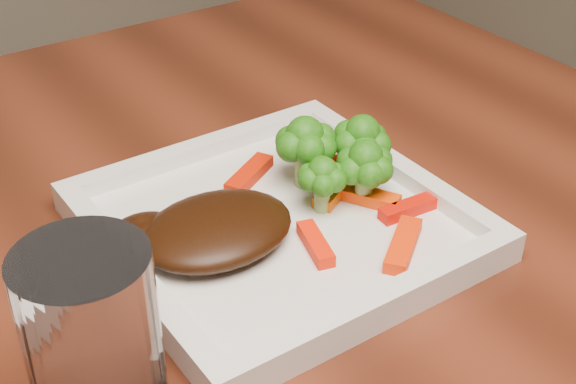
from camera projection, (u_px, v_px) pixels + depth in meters
plate at (278, 228)px, 0.64m from camera, size 0.27×0.27×0.01m
steak at (217, 229)px, 0.60m from camera, size 0.12×0.09×0.03m
broccoli_0 at (305, 149)px, 0.67m from camera, size 0.07×0.07×0.07m
broccoli_1 at (362, 145)px, 0.68m from camera, size 0.07×0.07×0.06m
broccoli_2 at (365, 171)px, 0.65m from camera, size 0.05×0.05×0.06m
broccoli_3 at (323, 178)px, 0.64m from camera, size 0.05×0.05×0.06m
carrot_0 at (403, 245)px, 0.60m from camera, size 0.06×0.05×0.01m
carrot_1 at (408, 208)px, 0.64m from camera, size 0.05×0.02×0.01m
carrot_2 at (315, 244)px, 0.61m from camera, size 0.03×0.05×0.01m
carrot_3 at (349, 159)px, 0.71m from camera, size 0.06×0.02×0.01m
carrot_4 at (249, 174)px, 0.69m from camera, size 0.06×0.04×0.01m
carrot_5 at (364, 196)px, 0.66m from camera, size 0.04×0.06×0.01m
carrot_6 at (337, 187)px, 0.67m from camera, size 0.06×0.04×0.01m
drinking_glass at (93, 340)px, 0.46m from camera, size 0.10×0.10×0.12m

